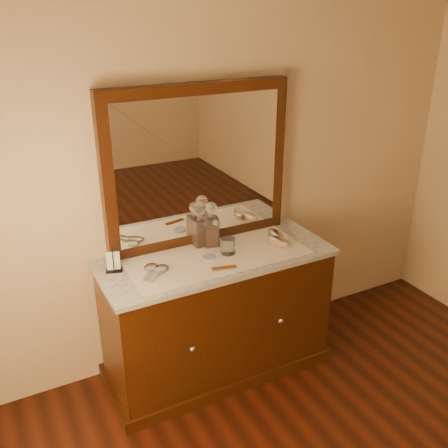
{
  "coord_description": "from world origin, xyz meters",
  "views": [
    {
      "loc": [
        -1.22,
        -0.49,
        2.27
      ],
      "look_at": [
        0.0,
        1.85,
        1.1
      ],
      "focal_mm": 40.31,
      "sensor_mm": 36.0,
      "label": 1
    }
  ],
  "objects_px": {
    "dresser_cabinet": "(217,316)",
    "brush_far": "(276,235)",
    "decanter_left": "(200,231)",
    "decanter_right": "(211,229)",
    "hand_mirror_outer": "(150,269)",
    "pin_dish": "(209,257)",
    "napkin_rack": "(113,262)",
    "brush_near": "(278,241)",
    "hand_mirror_inner": "(160,270)",
    "comb": "(224,268)",
    "mirror_frame": "(198,166)"
  },
  "relations": [
    {
      "from": "comb",
      "to": "napkin_rack",
      "type": "relative_size",
      "value": 1.04
    },
    {
      "from": "decanter_right",
      "to": "hand_mirror_outer",
      "type": "xyz_separation_m",
      "value": [
        -0.46,
        -0.13,
        -0.1
      ]
    },
    {
      "from": "hand_mirror_inner",
      "to": "decanter_right",
      "type": "bearing_deg",
      "value": 22.7
    },
    {
      "from": "mirror_frame",
      "to": "hand_mirror_outer",
      "type": "relative_size",
      "value": 5.83
    },
    {
      "from": "comb",
      "to": "brush_far",
      "type": "relative_size",
      "value": 0.88
    },
    {
      "from": "dresser_cabinet",
      "to": "hand_mirror_outer",
      "type": "distance_m",
      "value": 0.62
    },
    {
      "from": "comb",
      "to": "brush_near",
      "type": "distance_m",
      "value": 0.46
    },
    {
      "from": "pin_dish",
      "to": "comb",
      "type": "height_order",
      "value": "pin_dish"
    },
    {
      "from": "dresser_cabinet",
      "to": "napkin_rack",
      "type": "relative_size",
      "value": 9.89
    },
    {
      "from": "mirror_frame",
      "to": "decanter_right",
      "type": "height_order",
      "value": "mirror_frame"
    },
    {
      "from": "hand_mirror_inner",
      "to": "comb",
      "type": "bearing_deg",
      "value": -21.86
    },
    {
      "from": "dresser_cabinet",
      "to": "brush_far",
      "type": "distance_m",
      "value": 0.65
    },
    {
      "from": "decanter_right",
      "to": "hand_mirror_outer",
      "type": "bearing_deg",
      "value": -163.85
    },
    {
      "from": "decanter_right",
      "to": "brush_near",
      "type": "relative_size",
      "value": 1.56
    },
    {
      "from": "decanter_right",
      "to": "pin_dish",
      "type": "bearing_deg",
      "value": -119.56
    },
    {
      "from": "mirror_frame",
      "to": "brush_far",
      "type": "xyz_separation_m",
      "value": [
        0.45,
        -0.21,
        -0.47
      ]
    },
    {
      "from": "hand_mirror_inner",
      "to": "hand_mirror_outer",
      "type": "bearing_deg",
      "value": 136.7
    },
    {
      "from": "decanter_left",
      "to": "hand_mirror_inner",
      "type": "distance_m",
      "value": 0.41
    },
    {
      "from": "pin_dish",
      "to": "decanter_right",
      "type": "relative_size",
      "value": 0.28
    },
    {
      "from": "pin_dish",
      "to": "hand_mirror_inner",
      "type": "bearing_deg",
      "value": -178.15
    },
    {
      "from": "napkin_rack",
      "to": "decanter_right",
      "type": "xyz_separation_m",
      "value": [
        0.64,
        0.04,
        0.06
      ]
    },
    {
      "from": "dresser_cabinet",
      "to": "brush_near",
      "type": "xyz_separation_m",
      "value": [
        0.41,
        -0.05,
        0.47
      ]
    },
    {
      "from": "napkin_rack",
      "to": "hand_mirror_outer",
      "type": "height_order",
      "value": "napkin_rack"
    },
    {
      "from": "hand_mirror_outer",
      "to": "decanter_right",
      "type": "bearing_deg",
      "value": 16.15
    },
    {
      "from": "napkin_rack",
      "to": "brush_far",
      "type": "distance_m",
      "value": 1.07
    },
    {
      "from": "brush_near",
      "to": "decanter_right",
      "type": "bearing_deg",
      "value": 153.29
    },
    {
      "from": "pin_dish",
      "to": "hand_mirror_outer",
      "type": "distance_m",
      "value": 0.37
    },
    {
      "from": "brush_near",
      "to": "hand_mirror_inner",
      "type": "bearing_deg",
      "value": 178.67
    },
    {
      "from": "dresser_cabinet",
      "to": "napkin_rack",
      "type": "bearing_deg",
      "value": 170.73
    },
    {
      "from": "hand_mirror_outer",
      "to": "brush_near",
      "type": "bearing_deg",
      "value": -4.05
    },
    {
      "from": "pin_dish",
      "to": "napkin_rack",
      "type": "xyz_separation_m",
      "value": [
        -0.55,
        0.12,
        0.05
      ]
    },
    {
      "from": "hand_mirror_outer",
      "to": "brush_far",
      "type": "bearing_deg",
      "value": 1.84
    },
    {
      "from": "decanter_right",
      "to": "brush_far",
      "type": "bearing_deg",
      "value": -13.84
    },
    {
      "from": "mirror_frame",
      "to": "brush_near",
      "type": "xyz_separation_m",
      "value": [
        0.41,
        -0.3,
        -0.47
      ]
    },
    {
      "from": "pin_dish",
      "to": "napkin_rack",
      "type": "distance_m",
      "value": 0.57
    },
    {
      "from": "mirror_frame",
      "to": "comb",
      "type": "xyz_separation_m",
      "value": [
        -0.04,
        -0.42,
        -0.49
      ]
    },
    {
      "from": "decanter_right",
      "to": "hand_mirror_inner",
      "type": "xyz_separation_m",
      "value": [
        -0.41,
        -0.17,
        -0.1
      ]
    },
    {
      "from": "pin_dish",
      "to": "napkin_rack",
      "type": "height_order",
      "value": "napkin_rack"
    },
    {
      "from": "mirror_frame",
      "to": "brush_far",
      "type": "relative_size",
      "value": 7.22
    },
    {
      "from": "mirror_frame",
      "to": "decanter_left",
      "type": "xyz_separation_m",
      "value": [
        -0.03,
        -0.08,
        -0.39
      ]
    },
    {
      "from": "brush_near",
      "to": "hand_mirror_outer",
      "type": "bearing_deg",
      "value": 175.95
    },
    {
      "from": "decanter_left",
      "to": "brush_far",
      "type": "height_order",
      "value": "decanter_left"
    },
    {
      "from": "decanter_right",
      "to": "hand_mirror_inner",
      "type": "height_order",
      "value": "decanter_right"
    },
    {
      "from": "comb",
      "to": "decanter_right",
      "type": "height_order",
      "value": "decanter_right"
    },
    {
      "from": "decanter_right",
      "to": "hand_mirror_inner",
      "type": "distance_m",
      "value": 0.46
    },
    {
      "from": "dresser_cabinet",
      "to": "brush_far",
      "type": "height_order",
      "value": "brush_far"
    },
    {
      "from": "mirror_frame",
      "to": "comb",
      "type": "height_order",
      "value": "mirror_frame"
    },
    {
      "from": "decanter_right",
      "to": "brush_far",
      "type": "xyz_separation_m",
      "value": [
        0.42,
        -0.1,
        -0.09
      ]
    },
    {
      "from": "pin_dish",
      "to": "napkin_rack",
      "type": "bearing_deg",
      "value": 167.42
    },
    {
      "from": "pin_dish",
      "to": "decanter_left",
      "type": "height_order",
      "value": "decanter_left"
    }
  ]
}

